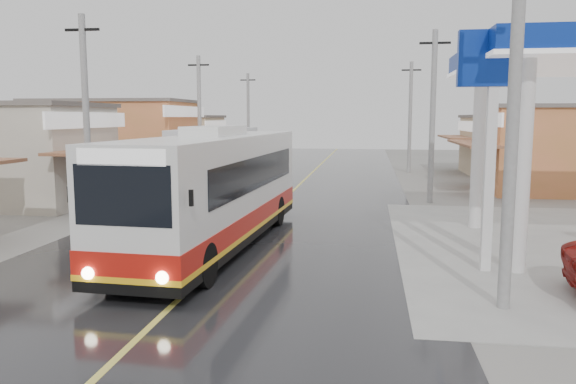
% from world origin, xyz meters
% --- Properties ---
extents(ground, '(120.00, 120.00, 0.00)m').
position_xyz_m(ground, '(0.00, 0.00, 0.00)').
color(ground, slate).
rests_on(ground, ground).
extents(road, '(12.00, 90.00, 0.02)m').
position_xyz_m(road, '(0.00, 15.00, 0.01)').
color(road, black).
rests_on(road, ground).
extents(centre_line, '(0.15, 90.00, 0.01)m').
position_xyz_m(centre_line, '(0.00, 15.00, 0.02)').
color(centre_line, '#D8CC4C').
rests_on(centre_line, road).
extents(shopfronts_left, '(11.00, 44.00, 5.20)m').
position_xyz_m(shopfronts_left, '(-13.00, 18.00, 0.00)').
color(shopfronts_left, tan).
rests_on(shopfronts_left, ground).
extents(utility_poles_left, '(1.60, 50.00, 8.00)m').
position_xyz_m(utility_poles_left, '(-7.00, 16.00, 0.00)').
color(utility_poles_left, gray).
rests_on(utility_poles_left, ground).
extents(utility_poles_right, '(1.60, 36.00, 8.00)m').
position_xyz_m(utility_poles_right, '(7.00, 15.00, 0.00)').
color(utility_poles_right, gray).
rests_on(utility_poles_right, ground).
extents(coach_bus, '(3.33, 12.12, 3.75)m').
position_xyz_m(coach_bus, '(-0.54, 4.76, 1.81)').
color(coach_bus, silver).
rests_on(coach_bus, road).
extents(second_bus, '(2.88, 10.14, 3.36)m').
position_xyz_m(second_bus, '(-4.69, 19.79, 1.81)').
color(second_bus, silver).
rests_on(second_bus, road).
extents(cyclist, '(0.97, 1.83, 1.88)m').
position_xyz_m(cyclist, '(-3.90, 6.23, 0.62)').
color(cyclist, black).
rests_on(cyclist, ground).
extents(tricycle_near, '(2.01, 2.51, 1.67)m').
position_xyz_m(tricycle_near, '(-7.79, 11.39, 0.95)').
color(tricycle_near, '#26262D').
rests_on(tricycle_near, ground).
extents(tricycle_far, '(2.02, 2.33, 1.66)m').
position_xyz_m(tricycle_far, '(-9.20, 15.52, 0.95)').
color(tricycle_far, '#26262D').
rests_on(tricycle_far, ground).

